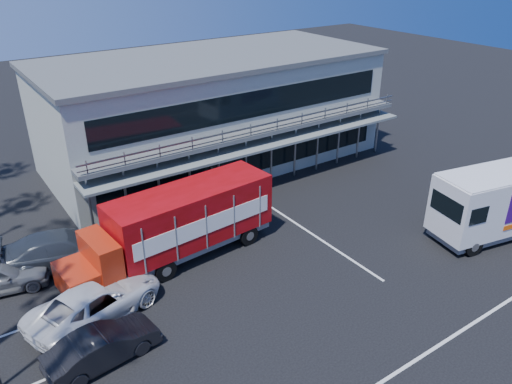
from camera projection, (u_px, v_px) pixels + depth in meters
ground at (321, 275)px, 23.10m from camera, size 120.00×120.00×0.00m
building at (212, 109)px, 34.03m from camera, size 22.40×12.00×7.30m
red_truck at (179, 224)px, 23.49m from camera, size 10.59×3.31×3.51m
white_van at (502, 201)px, 25.57m from camera, size 7.80×3.98×3.64m
parked_car_b at (103, 346)px, 18.02m from camera, size 4.29×1.93×1.37m
parked_car_c at (96, 301)px, 20.14m from camera, size 6.19×4.32×1.57m
parked_car_d at (63, 249)px, 23.50m from camera, size 6.15×3.46×1.68m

